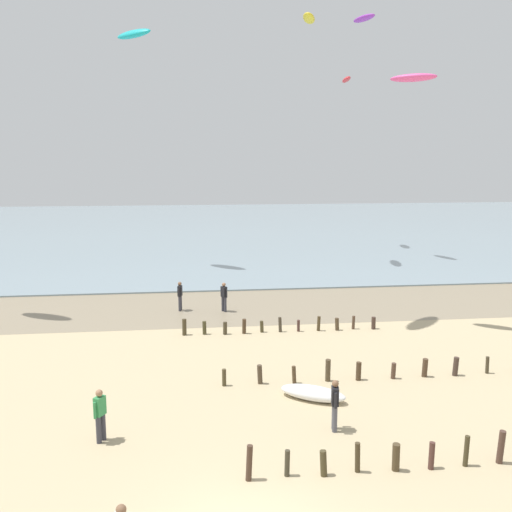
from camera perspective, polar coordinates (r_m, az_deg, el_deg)
wet_sand_strip at (r=33.18m, az=-4.63°, el=-5.30°), size 120.00×7.98×0.01m
sea at (r=71.53m, az=-5.76°, el=2.93°), size 160.00×70.00×0.10m
groyne_near at (r=17.80m, az=20.03°, el=-18.40°), size 11.65×0.30×1.03m
groyne_mid at (r=25.10m, az=22.93°, el=-10.22°), size 23.02×0.35×0.91m
groyne_far at (r=28.44m, az=1.88°, el=-7.15°), size 9.95×0.36×0.83m
person_nearest_camera at (r=18.69m, az=8.10°, el=-14.78°), size 0.27×0.56×1.71m
person_mid_beach at (r=32.51m, az=-7.81°, el=-4.01°), size 0.29×0.56×1.71m
person_by_waterline at (r=32.07m, az=-3.31°, el=-4.13°), size 0.39×0.49×1.71m
person_left_flank at (r=18.50m, az=-15.71°, el=-15.33°), size 0.37×0.50×1.71m
grounded_kite at (r=21.03m, az=5.86°, el=-13.82°), size 2.58×2.01×0.49m
kite_aloft_2 at (r=29.50m, az=15.85°, el=17.20°), size 2.32×1.94×0.45m
kite_aloft_3 at (r=50.75m, az=11.04°, el=22.84°), size 1.71×2.85×0.46m
kite_aloft_4 at (r=46.05m, az=-12.45°, el=21.37°), size 3.46×3.38×1.00m
kite_aloft_8 at (r=55.97m, az=9.27°, el=17.45°), size 1.31×2.63×0.71m
kite_aloft_10 at (r=47.31m, az=5.45°, el=23.13°), size 1.64×3.13×0.74m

